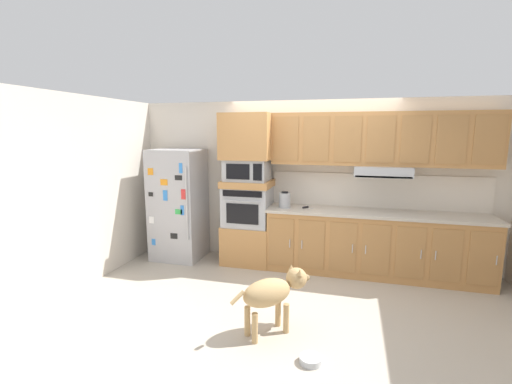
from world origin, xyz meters
TOP-DOWN VIEW (x-y plane):
  - ground_plane at (0.00, 0.00)m, footprint 9.60×9.60m
  - back_kitchen_wall at (0.00, 1.11)m, footprint 6.20×0.12m
  - side_panel_left at (-2.80, 0.00)m, footprint 0.12×7.10m
  - refrigerator at (-2.06, 0.68)m, footprint 0.76×0.73m
  - oven_base_cabinet at (-0.92, 0.75)m, footprint 0.74×0.62m
  - built_in_oven at (-0.92, 0.75)m, footprint 0.70×0.62m
  - appliance_mid_shelf at (-0.92, 0.75)m, footprint 0.74×0.62m
  - microwave at (-0.92, 0.75)m, footprint 0.64×0.54m
  - appliance_upper_cabinet at (-0.92, 0.75)m, footprint 0.74×0.62m
  - lower_cabinet_run at (0.97, 0.75)m, footprint 3.02×0.63m
  - countertop_slab at (0.97, 0.75)m, footprint 3.06×0.64m
  - backsplash_panel at (0.97, 1.04)m, footprint 3.06×0.02m
  - upper_cabinet_with_hood at (0.97, 0.87)m, footprint 3.02×0.48m
  - screwdriver at (-0.02, 0.73)m, footprint 0.17×0.17m
  - electric_kettle at (-0.33, 0.70)m, footprint 0.17×0.17m
  - dog at (-0.10, -1.10)m, footprint 0.71×0.71m
  - dog_food_bowl at (0.33, -1.51)m, footprint 0.20×0.20m

SIDE VIEW (x-z plane):
  - ground_plane at x=0.00m, z-range 0.00..0.00m
  - dog_food_bowl at x=0.33m, z-range 0.00..0.06m
  - oven_base_cabinet at x=-0.92m, z-range 0.00..0.60m
  - dog at x=-0.10m, z-range 0.11..0.76m
  - lower_cabinet_run at x=0.97m, z-range 0.00..0.88m
  - refrigerator at x=-2.06m, z-range 0.00..1.76m
  - countertop_slab at x=0.97m, z-range 0.88..0.92m
  - built_in_oven at x=-0.92m, z-range 0.60..1.20m
  - screwdriver at x=-0.02m, z-range 0.92..0.95m
  - electric_kettle at x=-0.33m, z-range 0.91..1.15m
  - backsplash_panel at x=0.97m, z-range 0.92..1.42m
  - back_kitchen_wall at x=0.00m, z-range 0.00..2.50m
  - side_panel_left at x=-2.80m, z-range 0.00..2.50m
  - appliance_mid_shelf at x=-0.92m, z-range 1.20..1.30m
  - microwave at x=-0.92m, z-range 1.30..1.62m
  - upper_cabinet_with_hood at x=0.97m, z-range 1.46..2.34m
  - appliance_upper_cabinet at x=-0.92m, z-range 1.62..2.30m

